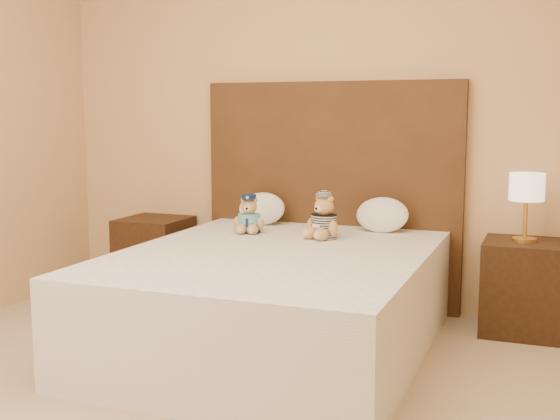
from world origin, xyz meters
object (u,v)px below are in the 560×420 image
(bed, at_px, (275,300))
(pillow_right, at_px, (382,213))
(nightstand_right, at_px, (522,287))
(pillow_left, at_px, (262,207))
(teddy_prisoner, at_px, (324,216))
(nightstand_left, at_px, (155,256))
(teddy_police, at_px, (249,214))
(lamp, at_px, (527,191))

(bed, height_order, pillow_right, pillow_right)
(nightstand_right, xyz_separation_m, pillow_left, (-1.68, 0.03, 0.39))
(teddy_prisoner, bearing_deg, pillow_left, 169.40)
(nightstand_left, xyz_separation_m, teddy_police, (0.88, -0.31, 0.39))
(teddy_police, relative_size, pillow_left, 0.72)
(bed, xyz_separation_m, teddy_police, (-0.37, 0.49, 0.39))
(bed, bearing_deg, nightstand_left, 147.38)
(nightstand_left, height_order, teddy_police, teddy_police)
(bed, distance_m, lamp, 1.59)
(nightstand_right, relative_size, lamp, 1.38)
(pillow_right, bearing_deg, pillow_left, 180.00)
(nightstand_left, bearing_deg, teddy_prisoner, -13.46)
(teddy_police, bearing_deg, teddy_prisoner, -12.58)
(nightstand_right, distance_m, teddy_prisoner, 1.24)
(nightstand_left, distance_m, teddy_police, 1.01)
(nightstand_right, bearing_deg, nightstand_left, 180.00)
(nightstand_left, height_order, nightstand_right, same)
(nightstand_right, bearing_deg, teddy_police, -169.13)
(bed, height_order, teddy_prisoner, teddy_prisoner)
(nightstand_left, distance_m, nightstand_right, 2.50)
(teddy_prisoner, relative_size, pillow_right, 0.80)
(lamp, height_order, teddy_police, lamp)
(lamp, distance_m, pillow_right, 0.87)
(teddy_police, xyz_separation_m, pillow_left, (-0.06, 0.34, -0.00))
(teddy_prisoner, bearing_deg, nightstand_right, 38.70)
(nightstand_right, height_order, pillow_left, pillow_left)
(teddy_prisoner, bearing_deg, pillow_right, 75.40)
(pillow_left, bearing_deg, nightstand_right, -1.02)
(lamp, distance_m, pillow_left, 1.69)
(nightstand_left, distance_m, teddy_prisoner, 1.47)
(teddy_police, bearing_deg, pillow_right, 13.52)
(nightstand_right, height_order, pillow_right, pillow_right)
(nightstand_left, xyz_separation_m, nightstand_right, (2.50, 0.00, 0.00))
(nightstand_left, relative_size, nightstand_right, 1.00)
(bed, distance_m, nightstand_right, 1.48)
(bed, height_order, teddy_police, teddy_police)
(nightstand_left, bearing_deg, lamp, 0.00)
(lamp, height_order, pillow_left, lamp)
(pillow_right, bearing_deg, teddy_police, -156.02)
(nightstand_right, bearing_deg, bed, -147.38)
(nightstand_left, relative_size, lamp, 1.38)
(nightstand_left, bearing_deg, pillow_right, 1.04)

